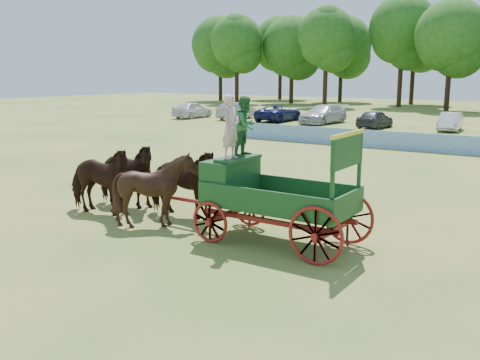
% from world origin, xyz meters
% --- Properties ---
extents(ground, '(160.00, 160.00, 0.00)m').
position_xyz_m(ground, '(0.00, 0.00, 0.00)').
color(ground, '#A9964C').
rests_on(ground, ground).
extents(horse_lead_left, '(2.70, 1.57, 2.15)m').
position_xyz_m(horse_lead_left, '(-5.13, -1.50, 1.08)').
color(horse_lead_left, black).
rests_on(horse_lead_left, ground).
extents(horse_lead_right, '(2.66, 1.44, 2.15)m').
position_xyz_m(horse_lead_right, '(-5.13, -0.40, 1.08)').
color(horse_lead_right, black).
rests_on(horse_lead_right, ground).
extents(horse_wheel_left, '(2.06, 1.86, 2.16)m').
position_xyz_m(horse_wheel_left, '(-2.73, -1.50, 1.08)').
color(horse_wheel_left, black).
rests_on(horse_wheel_left, ground).
extents(horse_wheel_right, '(2.70, 1.55, 2.15)m').
position_xyz_m(horse_wheel_right, '(-2.73, -0.40, 1.08)').
color(horse_wheel_right, black).
rests_on(horse_wheel_right, ground).
extents(farm_dray, '(6.00, 2.00, 3.80)m').
position_xyz_m(farm_dray, '(0.22, -0.92, 1.67)').
color(farm_dray, maroon).
rests_on(farm_dray, ground).
extents(sponsor_banner, '(26.00, 0.08, 1.05)m').
position_xyz_m(sponsor_banner, '(-1.00, 18.00, 0.53)').
color(sponsor_banner, '#2161B4').
rests_on(sponsor_banner, ground).
extents(parked_cars, '(36.18, 7.38, 1.63)m').
position_xyz_m(parked_cars, '(-9.04, 30.19, 0.78)').
color(parked_cars, silver).
rests_on(parked_cars, ground).
extents(treeline, '(89.81, 22.97, 15.58)m').
position_xyz_m(treeline, '(-6.23, 60.65, 9.27)').
color(treeline, '#382314').
rests_on(treeline, ground).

